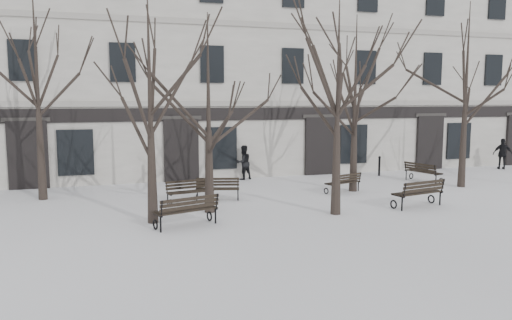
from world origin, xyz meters
name	(u,v)px	position (x,y,z in m)	size (l,w,h in m)	color
ground	(323,213)	(0.00, 0.00, 0.00)	(100.00, 100.00, 0.00)	white
building	(228,69)	(0.00, 12.96, 5.52)	(40.40, 10.20, 11.40)	beige
tree_0	(149,80)	(-5.58, 0.44, 4.39)	(4.92, 4.92, 7.03)	black
tree_1	(208,90)	(-3.60, 1.33, 4.13)	(4.62, 4.62, 6.60)	black
tree_2	(338,81)	(0.35, -0.21, 4.40)	(4.93, 4.93, 7.04)	black
tree_4	(36,66)	(-9.22, 5.34, 5.04)	(5.65, 5.65, 8.07)	black
tree_5	(355,83)	(2.92, 3.35, 4.48)	(5.01, 5.01, 7.16)	black
tree_6	(467,73)	(7.93, 2.85, 4.92)	(5.51, 5.51, 7.87)	black
bench_0	(190,191)	(-3.99, 2.97, 0.46)	(1.77, 0.90, 0.85)	black
bench_1	(187,210)	(-4.66, -0.40, 0.53)	(2.02, 1.23, 0.97)	black
bench_2	(419,192)	(3.63, -0.15, 0.54)	(2.07, 1.10, 1.00)	black
bench_3	(218,188)	(-2.86, 3.31, 0.45)	(1.72, 0.99, 0.83)	black
bench_4	(344,182)	(2.37, 3.12, 0.44)	(1.70, 1.06, 0.81)	black
bench_5	(422,171)	(7.11, 4.47, 0.49)	(1.08, 1.87, 0.90)	black
bollard_a	(152,171)	(-4.93, 7.29, 0.64)	(0.15, 0.15, 1.19)	black
bollard_b	(379,165)	(6.17, 6.66, 0.53)	(0.13, 0.13, 0.99)	black
pedestrian_b	(243,179)	(-0.61, 7.59, 0.00)	(0.79, 0.62, 1.63)	black
pedestrian_c	(502,169)	(13.83, 6.73, 0.00)	(0.98, 0.41, 1.68)	black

